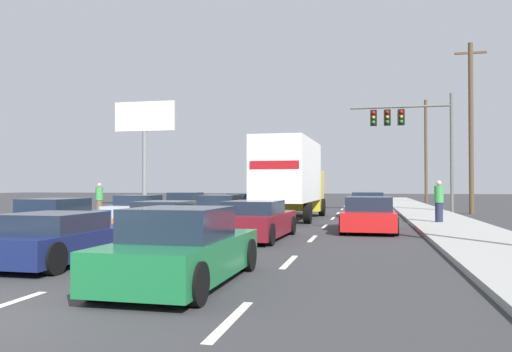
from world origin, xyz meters
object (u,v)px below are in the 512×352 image
Objects in this scene: car_navy at (58,239)px; car_gray at (368,206)px; car_silver at (140,210)px; car_blue at (56,218)px; box_truck at (291,176)px; traffic_signal_mast at (405,126)px; pedestrian_near_corner at (439,201)px; car_tan at (220,210)px; car_white at (246,204)px; car_maroon at (256,221)px; pedestrian_mid_block at (99,199)px; roadside_billboard at (145,129)px; utility_pole_mid at (471,126)px; car_black at (187,204)px; car_green at (182,250)px; utility_pole_far at (426,150)px; car_orange at (166,220)px; car_red at (369,216)px.

car_navy is 18.77m from car_gray.
car_blue is at bearing -90.53° from car_silver.
box_truck is 10.41m from traffic_signal_mast.
pedestrian_near_corner is at bearing -58.19° from car_gray.
car_white is at bearing 92.94° from car_tan.
car_gray is at bearing 29.45° from car_silver.
car_maroon is (6.86, 0.39, -0.02)m from car_blue.
car_silver is at bearing -168.13° from car_tan.
car_maroon is at bearing -106.55° from car_gray.
car_white is 2.81× the size of pedestrian_mid_block.
car_silver is 12.20m from car_navy.
car_tan is at bearing -54.20° from roadside_billboard.
car_silver is 2.32× the size of pedestrian_near_corner.
car_black is at bearing -167.54° from utility_pole_mid.
pedestrian_near_corner is 1.06× the size of pedestrian_mid_block.
traffic_signal_mast is at bearing 77.19° from car_green.
utility_pole_far reaches higher than roadside_billboard.
car_green reaches higher than car_maroon.
car_orange is 0.58× the size of traffic_signal_mast.
utility_pole_far is 1.19× the size of roadside_billboard.
car_silver is 0.97× the size of car_orange.
pedestrian_mid_block reaches higher than car_maroon.
car_black is 21.22m from car_green.
car_tan is at bearing 11.87° from car_silver.
car_silver is 2.45× the size of pedestrian_mid_block.
car_white is (3.36, 13.58, -0.00)m from car_blue.
pedestrian_mid_block is at bearing 175.88° from pedestrian_near_corner.
car_red is 2.62× the size of pedestrian_mid_block.
car_gray is 5.63m from pedestrian_near_corner.
car_navy is 15.55m from pedestrian_mid_block.
utility_pole_far is at bearing 84.80° from pedestrian_near_corner.
utility_pole_mid is at bearing 71.57° from pedestrian_near_corner.
car_orange is at bearing 114.24° from car_green.
utility_pole_far is at bearing 31.28° from roadside_billboard.
traffic_signal_mast is at bearing 52.95° from box_truck.
car_white is at bearing -38.69° from roadside_billboard.
pedestrian_mid_block is at bearing 167.99° from car_tan.
car_silver is 9.08m from car_maroon.
box_truck is 1.05× the size of roadside_billboard.
car_navy is at bearing -90.46° from car_tan.
pedestrian_mid_block is (-6.67, -4.93, 0.39)m from car_white.
car_white is at bearing 126.13° from car_red.
utility_pole_mid is at bearing -12.57° from roadside_billboard.
car_navy is (3.65, -18.22, -0.06)m from car_black.
utility_pole_mid is at bearing -9.11° from traffic_signal_mast.
utility_pole_mid is (12.78, 15.67, 4.69)m from car_orange.
car_green is (7.22, -19.95, 0.01)m from car_black.
box_truck is 2.00× the size of car_gray.
car_orange is 0.43× the size of utility_pole_far.
pedestrian_near_corner is (9.65, 0.29, 0.45)m from car_tan.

